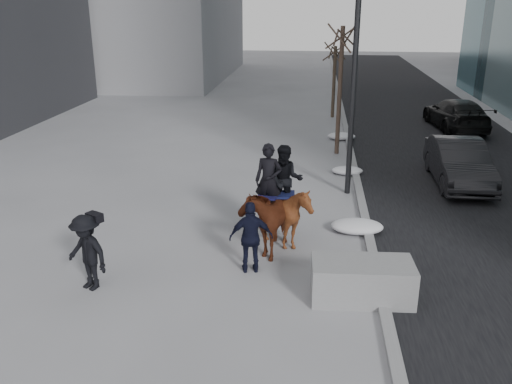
# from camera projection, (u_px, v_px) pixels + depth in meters

# --- Properties ---
(ground) EXTENTS (120.00, 120.00, 0.00)m
(ground) POSITION_uv_depth(u_px,v_px,m) (251.00, 266.00, 13.17)
(ground) COLOR gray
(ground) RESTS_ON ground
(road) EXTENTS (8.00, 90.00, 0.01)m
(road) POSITION_uv_depth(u_px,v_px,m) (452.00, 161.00, 21.82)
(road) COLOR black
(road) RESTS_ON ground
(curb) EXTENTS (0.25, 90.00, 0.12)m
(curb) POSITION_uv_depth(u_px,v_px,m) (352.00, 157.00, 22.21)
(curb) COLOR gray
(curb) RESTS_ON ground
(planter) EXTENTS (2.21, 1.18, 0.86)m
(planter) POSITION_uv_depth(u_px,v_px,m) (362.00, 281.00, 11.61)
(planter) COLOR gray
(planter) RESTS_ON ground
(car_near) EXTENTS (1.68, 4.69, 1.54)m
(car_near) POSITION_uv_depth(u_px,v_px,m) (459.00, 163.00, 18.88)
(car_near) COLOR black
(car_near) RESTS_ON ground
(car_far) EXTENTS (2.62, 5.39, 1.51)m
(car_far) POSITION_uv_depth(u_px,v_px,m) (456.00, 114.00, 27.00)
(car_far) COLOR black
(car_far) RESTS_ON ground
(tree_near) EXTENTS (1.20, 1.20, 5.75)m
(tree_near) POSITION_uv_depth(u_px,v_px,m) (340.00, 85.00, 21.95)
(tree_near) COLOR #3A2B22
(tree_near) RESTS_ON ground
(tree_far) EXTENTS (1.20, 1.20, 4.25)m
(tree_far) POSITION_uv_depth(u_px,v_px,m) (334.00, 78.00, 29.32)
(tree_far) COLOR #3B2C23
(tree_far) RESTS_ON ground
(mounted_left) EXTENTS (1.30, 2.26, 2.76)m
(mounted_left) POSITION_uv_depth(u_px,v_px,m) (268.00, 212.00, 13.79)
(mounted_left) COLOR #4E210F
(mounted_left) RESTS_ON ground
(mounted_right) EXTENTS (1.51, 1.68, 2.69)m
(mounted_right) POSITION_uv_depth(u_px,v_px,m) (285.00, 207.00, 13.93)
(mounted_right) COLOR #4D1F0F
(mounted_right) RESTS_ON ground
(feeder) EXTENTS (1.09, 0.95, 1.75)m
(feeder) POSITION_uv_depth(u_px,v_px,m) (251.00, 237.00, 12.65)
(feeder) COLOR black
(feeder) RESTS_ON ground
(camera_crew) EXTENTS (1.31, 1.10, 1.75)m
(camera_crew) POSITION_uv_depth(u_px,v_px,m) (87.00, 252.00, 11.89)
(camera_crew) COLOR black
(camera_crew) RESTS_ON ground
(lamppost) EXTENTS (0.25, 2.07, 9.09)m
(lamppost) POSITION_uv_depth(u_px,v_px,m) (357.00, 39.00, 16.36)
(lamppost) COLOR black
(lamppost) RESTS_ON ground
(snow_piles) EXTENTS (1.45, 15.19, 0.37)m
(snow_piles) POSITION_uv_depth(u_px,v_px,m) (352.00, 196.00, 17.43)
(snow_piles) COLOR silver
(snow_piles) RESTS_ON ground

